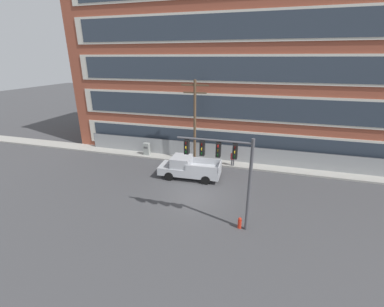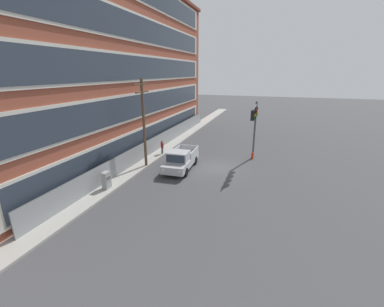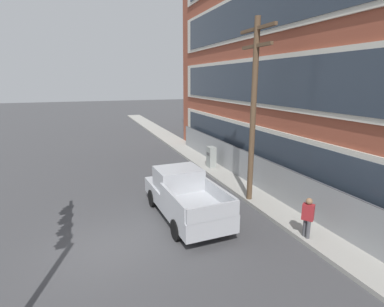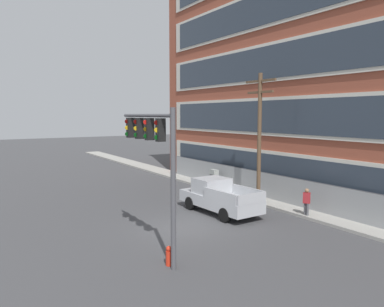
% 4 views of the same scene
% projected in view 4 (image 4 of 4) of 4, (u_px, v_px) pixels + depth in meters
% --- Properties ---
extents(ground_plane, '(160.00, 160.00, 0.00)m').
position_uv_depth(ground_plane, '(182.00, 229.00, 19.11)').
color(ground_plane, '#424244').
extents(sidewalk_building_side, '(80.00, 2.01, 0.16)m').
position_uv_depth(sidewalk_building_side, '(289.00, 207.00, 23.19)').
color(sidewalk_building_side, '#9E9B93').
rests_on(sidewalk_building_side, ground).
extents(chain_link_fence, '(36.41, 0.06, 1.88)m').
position_uv_depth(chain_link_fence, '(341.00, 203.00, 20.51)').
color(chain_link_fence, gray).
rests_on(chain_link_fence, ground).
extents(traffic_signal_mast, '(4.60, 0.43, 6.08)m').
position_uv_depth(traffic_signal_mast, '(154.00, 147.00, 14.94)').
color(traffic_signal_mast, '#4C4C51').
rests_on(traffic_signal_mast, ground).
extents(pickup_truck_silver, '(5.66, 2.36, 1.99)m').
position_uv_depth(pickup_truck_silver, '(218.00, 197.00, 22.15)').
color(pickup_truck_silver, '#B2B5BA').
rests_on(pickup_truck_silver, ground).
extents(utility_pole_near_corner, '(2.67, 0.26, 8.42)m').
position_uv_depth(utility_pole_near_corner, '(259.00, 132.00, 23.92)').
color(utility_pole_near_corner, brown).
rests_on(utility_pole_near_corner, ground).
extents(electrical_cabinet, '(0.66, 0.47, 1.52)m').
position_uv_depth(electrical_cabinet, '(214.00, 179.00, 29.36)').
color(electrical_cabinet, '#939993').
rests_on(electrical_cabinet, ground).
extents(pedestrian_near_cabinet, '(0.46, 0.43, 1.69)m').
position_uv_depth(pedestrian_near_cabinet, '(307.00, 201.00, 21.01)').
color(pedestrian_near_cabinet, '#4C4C51').
rests_on(pedestrian_near_cabinet, ground).
extents(fire_hydrant, '(0.24, 0.24, 0.78)m').
position_uv_depth(fire_hydrant, '(169.00, 256.00, 14.43)').
color(fire_hydrant, red).
rests_on(fire_hydrant, ground).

